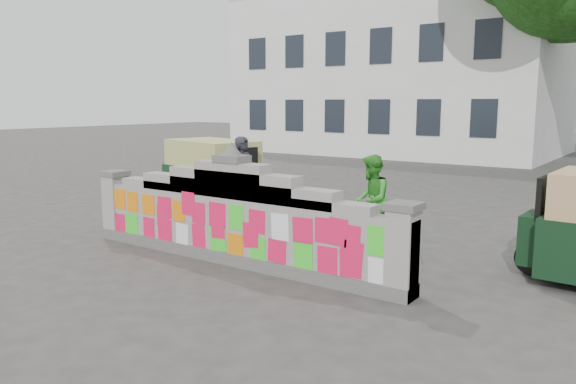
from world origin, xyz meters
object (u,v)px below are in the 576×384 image
Objects in this scene: pedestrian at (371,200)px; cyclist_rider at (244,188)px; cyclist_bike at (244,204)px; rickshaw_left at (214,173)px.

cyclist_rider is at bearing -108.58° from pedestrian.
cyclist_rider reaches higher than cyclist_bike.
rickshaw_left reaches higher than cyclist_rider.
rickshaw_left reaches higher than pedestrian.
pedestrian reaches higher than cyclist_rider.
cyclist_rider is 2.88m from pedestrian.
cyclist_rider is 1.00× the size of pedestrian.
cyclist_bike is 0.35m from cyclist_rider.
rickshaw_left is (-2.13, 1.36, 0.39)m from cyclist_bike.
rickshaw_left is (-2.13, 1.36, 0.04)m from cyclist_rider.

